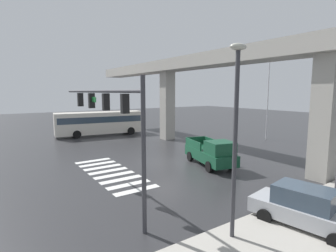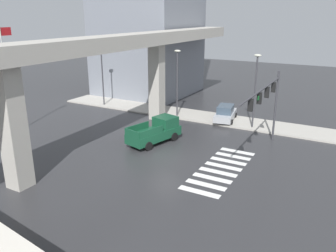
# 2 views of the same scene
# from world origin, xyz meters

# --- Properties ---
(ground_plane) EXTENTS (120.00, 120.00, 0.00)m
(ground_plane) POSITION_xyz_m (0.00, 0.00, 0.00)
(ground_plane) COLOR #2D2D30
(crosswalk_stripes) EXTENTS (8.25, 2.80, 0.01)m
(crosswalk_stripes) POSITION_xyz_m (0.00, -4.53, 0.01)
(crosswalk_stripes) COLOR silver
(crosswalk_stripes) RESTS_ON ground
(elevated_overpass) EXTENTS (49.39, 2.59, 9.07)m
(elevated_overpass) POSITION_xyz_m (0.00, 6.05, 7.80)
(elevated_overpass) COLOR #ADA89E
(elevated_overpass) RESTS_ON ground
(sidewalk_east) EXTENTS (4.00, 36.00, 0.15)m
(sidewalk_east) POSITION_xyz_m (11.58, 2.00, 0.07)
(sidewalk_east) COLOR #ADA89E
(sidewalk_east) RESTS_ON ground
(pickup_truck) EXTENTS (5.41, 3.09, 2.08)m
(pickup_truck) POSITION_xyz_m (2.58, 2.45, 0.99)
(pickup_truck) COLOR #14472D
(pickup_truck) RESTS_ON ground
(sedan_silver) EXTENTS (4.54, 2.50, 1.72)m
(sedan_silver) POSITION_xyz_m (11.42, -0.70, 0.85)
(sedan_silver) COLOR #A8AAAF
(sedan_silver) RESTS_ON ground
(traffic_signal_mast) EXTENTS (10.89, 0.32, 6.20)m
(traffic_signal_mast) POSITION_xyz_m (4.41, -6.38, 4.68)
(traffic_signal_mast) COLOR #38383D
(traffic_signal_mast) RESTS_ON ground
(street_lamp_near_corner) EXTENTS (0.44, 0.70, 7.24)m
(street_lamp_near_corner) POSITION_xyz_m (10.38, -3.89, 4.56)
(street_lamp_near_corner) COLOR #38383D
(street_lamp_near_corner) RESTS_ON ground
(street_lamp_mid_block) EXTENTS (0.44, 0.70, 7.24)m
(street_lamp_mid_block) POSITION_xyz_m (10.38, 4.47, 4.56)
(street_lamp_mid_block) COLOR #38383D
(street_lamp_mid_block) RESTS_ON ground
(street_lamp_far_north) EXTENTS (0.44, 0.70, 7.24)m
(street_lamp_far_north) POSITION_xyz_m (10.38, 14.60, 4.56)
(street_lamp_far_north) COLOR #38383D
(street_lamp_far_north) RESTS_ON ground
(flagpole) EXTENTS (1.16, 0.12, 9.80)m
(flagpole) POSITION_xyz_m (-1.84, 15.39, 5.69)
(flagpole) COLOR silver
(flagpole) RESTS_ON ground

